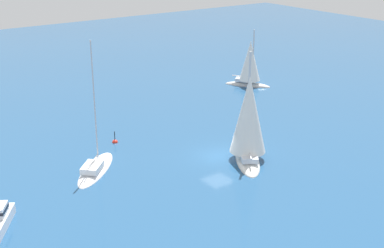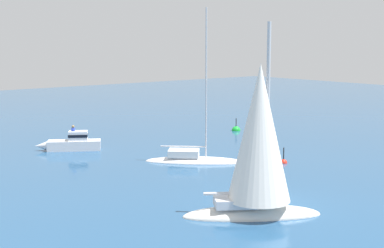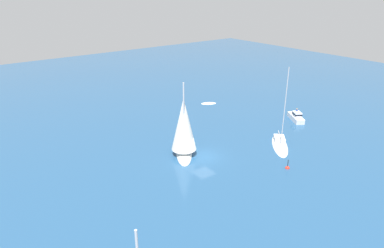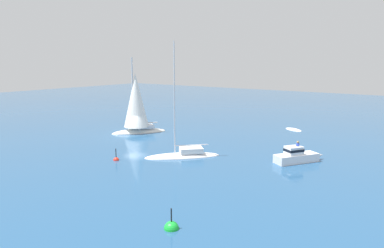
% 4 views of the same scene
% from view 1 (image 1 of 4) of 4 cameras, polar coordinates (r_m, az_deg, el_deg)
% --- Properties ---
extents(ground_plane, '(160.00, 160.00, 0.00)m').
position_cam_1_polar(ground_plane, '(50.94, 2.80, -3.45)').
color(ground_plane, navy).
extents(ketch, '(6.97, 6.80, 11.87)m').
position_cam_1_polar(ketch, '(48.76, -10.16, -4.67)').
color(ketch, white).
rests_on(ketch, ground).
extents(yacht, '(7.27, 5.86, 10.63)m').
position_cam_1_polar(yacht, '(49.13, 5.99, 0.09)').
color(yacht, silver).
rests_on(yacht, ground).
extents(sailboat, '(5.89, 4.80, 8.18)m').
position_cam_1_polar(sailboat, '(73.42, 6.10, 6.18)').
color(sailboat, silver).
rests_on(sailboat, ground).
extents(channel_buoy, '(0.58, 0.58, 1.46)m').
position_cam_1_polar(channel_buoy, '(54.70, -8.13, -1.91)').
color(channel_buoy, red).
rests_on(channel_buoy, ground).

